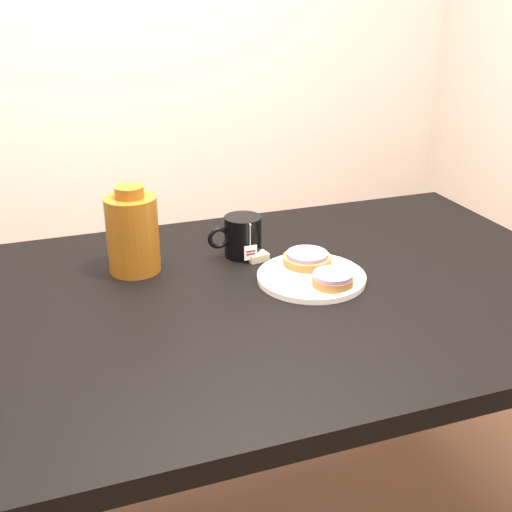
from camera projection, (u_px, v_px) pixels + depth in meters
name	position (u px, v px, depth m)	size (l,w,h in m)	color
table	(270.00, 325.00, 1.36)	(1.40, 0.90, 0.75)	black
plate	(311.00, 276.00, 1.36)	(0.23, 0.23, 0.02)	white
bagel_back	(307.00, 259.00, 1.41)	(0.14, 0.14, 0.03)	brown
bagel_front	(332.00, 279.00, 1.31)	(0.12, 0.12, 0.03)	brown
mug	(242.00, 236.00, 1.47)	(0.13, 0.09, 0.09)	black
teabag_pouch	(258.00, 257.00, 1.46)	(0.04, 0.03, 0.02)	#C6B793
bagel_package	(133.00, 233.00, 1.38)	(0.15, 0.15, 0.19)	#60320C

